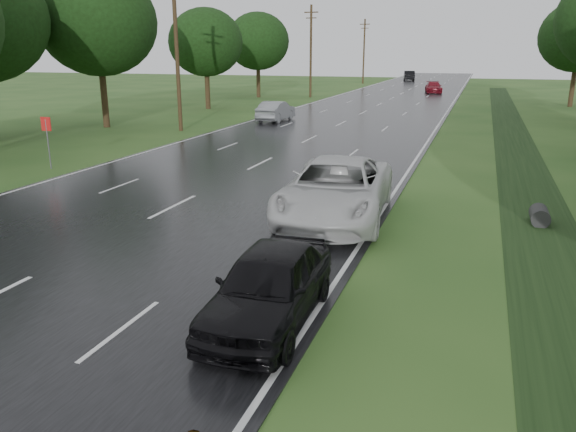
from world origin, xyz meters
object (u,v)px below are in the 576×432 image
(road_sign, at_px, (47,132))
(dark_sedan, at_px, (269,285))
(white_pickup, at_px, (336,190))
(silver_sedan, at_px, (276,111))

(road_sign, relative_size, dark_sedan, 0.53)
(white_pickup, xyz_separation_m, dark_sedan, (0.50, -7.16, -0.18))
(road_sign, height_order, dark_sedan, road_sign)
(dark_sedan, bearing_deg, silver_sedan, 108.03)
(road_sign, height_order, white_pickup, road_sign)
(white_pickup, relative_size, dark_sedan, 1.52)
(white_pickup, bearing_deg, dark_sedan, -90.32)
(road_sign, xyz_separation_m, dark_sedan, (14.50, -10.75, -0.86))
(dark_sedan, relative_size, silver_sedan, 0.97)
(dark_sedan, distance_m, silver_sedan, 32.50)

